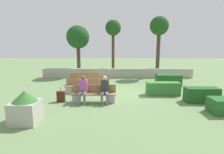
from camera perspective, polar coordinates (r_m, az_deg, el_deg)
The scene contains 17 objects.
ground_plane at distance 10.11m, azimuth 2.04°, elevation -5.54°, with size 60.00×60.00×0.00m, color #6B8956.
perimeter_wall at distance 15.12m, azimuth 1.70°, elevation 1.25°, with size 12.91×0.30×0.80m.
bench_front at distance 8.67m, azimuth -5.92°, elevation -5.96°, with size 2.15×0.48×0.84m.
bench_left_side at distance 10.35m, azimuth -9.44°, elevation -3.41°, with size 2.05×0.49×0.84m.
bench_right_side at distance 12.52m, azimuth -9.11°, elevation -1.04°, with size 2.11×0.49×0.84m.
bench_back at distance 11.45m, azimuth -6.28°, elevation -2.01°, with size 2.15×0.48×0.84m.
person_seated_man at distance 8.51m, azimuth -9.45°, elevation -3.66°, with size 0.38×0.64×1.31m.
person_seated_woman at distance 8.38m, azimuth -2.38°, elevation -3.76°, with size 0.38×0.64×1.31m.
hedge_block_near_left at distance 13.87m, azimuth 17.49°, elevation -0.39°, with size 1.19×0.80×0.62m.
hedge_block_mid_left at distance 12.75m, azimuth 17.91°, elevation -0.95°, with size 1.65×0.86×0.77m.
hedge_block_mid_right at distance 10.21m, azimuth 16.26°, elevation -3.66°, with size 1.83×0.60×0.73m.
hedge_block_far_left at distance 9.63m, azimuth 27.20°, elevation -5.22°, with size 1.59×0.63×0.73m.
planter_corner_left at distance 7.02m, azimuth -26.39°, elevation -8.79°, with size 0.92×0.92×1.18m.
suitcase at distance 9.03m, azimuth -16.33°, elevation -6.12°, with size 0.38×0.19×0.73m.
tree_leftmost at distance 16.13m, azimuth -11.06°, elevation 12.41°, with size 2.02×2.02×4.51m.
tree_center_left at distance 15.66m, azimuth 0.37°, elevation 15.02°, with size 1.36×1.36×4.96m.
tree_center_right at distance 15.99m, azimuth 15.14°, elevation 15.06°, with size 1.60×1.60×5.22m.
Camera 1 is at (-0.19, -9.73, 2.72)m, focal length 28.00 mm.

